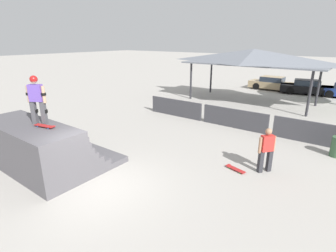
{
  "coord_description": "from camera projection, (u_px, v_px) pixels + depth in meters",
  "views": [
    {
      "loc": [
        6.38,
        -4.71,
        4.67
      ],
      "look_at": [
        -0.28,
        4.15,
        0.98
      ],
      "focal_mm": 28.0,
      "sensor_mm": 36.0,
      "label": 1
    }
  ],
  "objects": [
    {
      "name": "ground_plane",
      "position": [
        100.0,
        187.0,
        8.68
      ],
      "size": [
        160.0,
        160.0,
        0.0
      ],
      "primitive_type": "plane",
      "color": "#ADA8A0"
    },
    {
      "name": "quarter_pipe_ramp",
      "position": [
        41.0,
        148.0,
        9.85
      ],
      "size": [
        4.6,
        3.43,
        1.78
      ],
      "color": "#565459",
      "rests_on": "ground"
    },
    {
      "name": "skater_on_deck",
      "position": [
        36.0,
        97.0,
        9.06
      ],
      "size": [
        0.71,
        0.51,
        1.72
      ],
      "rotation": [
        0.0,
        0.0,
        0.53
      ],
      "color": "#4C4C51",
      "rests_on": "quarter_pipe_ramp"
    },
    {
      "name": "skateboard_on_deck",
      "position": [
        45.0,
        126.0,
        8.98
      ],
      "size": [
        0.85,
        0.38,
        0.09
      ],
      "rotation": [
        0.0,
        0.0,
        0.22
      ],
      "color": "blue",
      "rests_on": "quarter_pipe_ramp"
    },
    {
      "name": "bystander_walking",
      "position": [
        267.0,
        148.0,
        9.42
      ],
      "size": [
        0.5,
        0.6,
        1.69
      ],
      "rotation": [
        0.0,
        0.0,
        4.05
      ],
      "color": "#2D2D33",
      "rests_on": "ground"
    },
    {
      "name": "skateboard_on_ground",
      "position": [
        235.0,
        169.0,
        9.79
      ],
      "size": [
        0.83,
        0.4,
        0.09
      ],
      "rotation": [
        0.0,
        0.0,
        2.88
      ],
      "color": "green",
      "rests_on": "ground"
    },
    {
      "name": "barrier_fence",
      "position": [
        234.0,
        118.0,
        14.35
      ],
      "size": [
        11.59,
        0.12,
        1.05
      ],
      "color": "#3D3D42",
      "rests_on": "ground"
    },
    {
      "name": "pavilion_shelter",
      "position": [
        254.0,
        57.0,
        19.32
      ],
      "size": [
        10.18,
        4.02,
        3.99
      ],
      "color": "#2D2D33",
      "rests_on": "ground"
    },
    {
      "name": "parked_car_tan",
      "position": [
        273.0,
        84.0,
        25.07
      ],
      "size": [
        4.39,
        1.8,
        1.27
      ],
      "rotation": [
        0.0,
        0.0,
        -0.03
      ],
      "color": "tan",
      "rests_on": "ground"
    },
    {
      "name": "parked_car_black",
      "position": [
        308.0,
        87.0,
        23.09
      ],
      "size": [
        4.68,
        2.39,
        1.27
      ],
      "rotation": [
        0.0,
        0.0,
        0.18
      ],
      "color": "black",
      "rests_on": "ground"
    }
  ]
}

